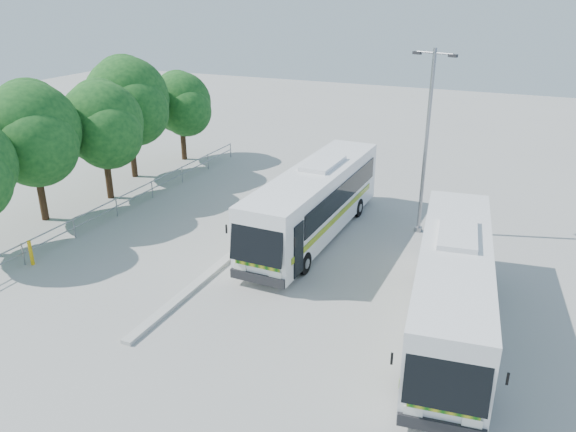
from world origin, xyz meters
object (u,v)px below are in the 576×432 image
at_px(tree_far_c, 103,123).
at_px(coach_main, 314,201).
at_px(tree_far_b, 32,132).
at_px(tree_far_d, 128,99).
at_px(bollard, 31,253).
at_px(lamppost, 427,136).
at_px(tree_far_e, 181,103).
at_px(coach_adjacent, 452,285).

relative_size(tree_far_c, coach_main, 0.55).
xyz_separation_m(tree_far_b, tree_far_d, (-0.30, 7.60, 0.25)).
height_order(tree_far_c, bollard, tree_far_c).
bearing_deg(coach_main, bollard, -141.16).
relative_size(tree_far_b, lamppost, 0.81).
height_order(tree_far_e, coach_main, tree_far_e).
bearing_deg(coach_main, tree_far_d, 164.60).
height_order(tree_far_c, tree_far_d, tree_far_d).
xyz_separation_m(tree_far_c, tree_far_d, (-1.19, 3.70, 0.56)).
relative_size(tree_far_b, tree_far_c, 1.07).
relative_size(tree_far_c, lamppost, 0.76).
bearing_deg(tree_far_b, tree_far_c, 77.09).
height_order(coach_main, bollard, coach_main).
relative_size(coach_adjacent, bollard, 10.28).
xyz_separation_m(tree_far_e, coach_main, (12.82, -8.55, -2.11)).
bearing_deg(tree_far_e, lamppost, -19.11).
xyz_separation_m(tree_far_c, bollard, (2.42, -7.95, -3.71)).
height_order(tree_far_b, tree_far_e, tree_far_b).
height_order(tree_far_b, tree_far_c, tree_far_b).
bearing_deg(tree_far_b, coach_adjacent, -5.46).
bearing_deg(lamppost, tree_far_e, 179.93).
bearing_deg(lamppost, tree_far_b, -141.81).
relative_size(tree_far_e, coach_main, 0.51).
bearing_deg(lamppost, bollard, -125.56).
height_order(tree_far_d, coach_main, tree_far_d).
bearing_deg(tree_far_b, coach_main, 15.06).
distance_m(coach_main, coach_adjacent, 8.95).
relative_size(tree_far_b, tree_far_e, 1.17).
bearing_deg(bollard, lamppost, 35.41).
xyz_separation_m(tree_far_e, lamppost, (17.25, -5.97, 0.84)).
distance_m(tree_far_b, lamppost, 18.67).
bearing_deg(tree_far_b, tree_far_e, 88.17).
bearing_deg(tree_far_e, tree_far_d, -98.63).
bearing_deg(tree_far_e, tree_far_c, -86.46).
xyz_separation_m(tree_far_b, coach_main, (13.21, 3.55, -2.79)).
distance_m(tree_far_b, bollard, 6.60).
distance_m(tree_far_c, coach_adjacent, 20.40).
bearing_deg(coach_adjacent, lamppost, 101.28).
xyz_separation_m(tree_far_e, bollard, (2.93, -16.15, -3.33)).
distance_m(coach_main, bollard, 12.54).
relative_size(coach_main, lamppost, 1.37).
relative_size(tree_far_e, bollard, 5.36).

